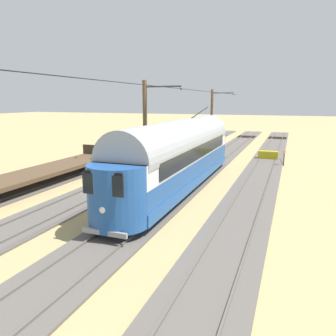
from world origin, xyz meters
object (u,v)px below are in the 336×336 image
object	(u,v)px
catenary_pole_foreground	(212,118)
track_end_bumper	(268,155)
flatcar_adjacent	(38,173)
catenary_pole_mid_near	(146,132)
switch_stand	(284,158)
vintage_streetcar	(180,153)

from	to	relation	value
catenary_pole_foreground	track_end_bumper	xyz separation A→B (m)	(-6.78, 5.55, -3.10)
catenary_pole_foreground	track_end_bumper	distance (m)	9.30
flatcar_adjacent	catenary_pole_foreground	distance (m)	22.08
flatcar_adjacent	catenary_pole_mid_near	xyz separation A→B (m)	(-6.55, -2.69, 2.64)
catenary_pole_mid_near	flatcar_adjacent	bearing A→B (deg)	22.36
switch_stand	track_end_bumper	xyz separation A→B (m)	(1.46, -2.79, -0.30)
catenary_pole_foreground	switch_stand	xyz separation A→B (m)	(-8.24, 8.34, -2.80)
switch_stand	catenary_pole_mid_near	bearing A→B (deg)	50.20
flatcar_adjacent	catenary_pole_mid_near	distance (m)	7.56
vintage_streetcar	catenary_pole_foreground	xyz separation A→B (m)	(2.34, -18.32, 1.24)
catenary_pole_foreground	track_end_bumper	bearing A→B (deg)	140.73
flatcar_adjacent	catenary_pole_foreground	bearing A→B (deg)	-107.39
flatcar_adjacent	catenary_pole_foreground	size ratio (longest dim) A/B	2.20
catenary_pole_mid_near	catenary_pole_foreground	bearing A→B (deg)	-90.00
vintage_streetcar	flatcar_adjacent	size ratio (longest dim) A/B	1.23
flatcar_adjacent	vintage_streetcar	bearing A→B (deg)	-163.71
catenary_pole_foreground	vintage_streetcar	bearing A→B (deg)	97.27
catenary_pole_mid_near	track_end_bumper	world-z (taller)	catenary_pole_mid_near
switch_stand	catenary_pole_foreground	bearing A→B (deg)	-45.34
vintage_streetcar	switch_stand	bearing A→B (deg)	-120.58
track_end_bumper	catenary_pole_mid_near	bearing A→B (deg)	61.85
catenary_pole_foreground	catenary_pole_mid_near	size ratio (longest dim) A/B	1.00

